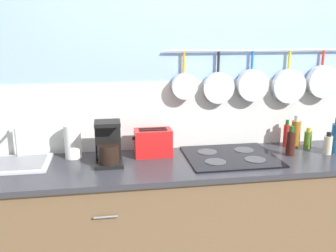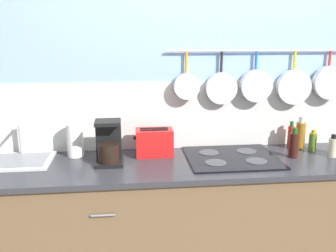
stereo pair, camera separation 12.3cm
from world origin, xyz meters
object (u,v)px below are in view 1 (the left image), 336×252
(bottle_vinegar, at_px, (328,144))
(paper_towel_roll, at_px, (73,141))
(bottle_cooking_wine, at_px, (291,143))
(bottle_sesame_oil, at_px, (296,133))
(toaster, at_px, (153,143))
(bottle_dish_soap, at_px, (286,135))
(coffee_maker, at_px, (108,146))
(bottle_hot_sauce, at_px, (336,137))
(bottle_olive_oil, at_px, (308,139))

(bottle_vinegar, bearing_deg, paper_towel_roll, 173.21)
(bottle_cooking_wine, bearing_deg, bottle_sesame_oil, 54.00)
(toaster, relative_size, bottle_vinegar, 1.71)
(toaster, bearing_deg, bottle_vinegar, -7.51)
(bottle_dish_soap, bearing_deg, coffee_maker, -173.15)
(bottle_cooking_wine, xyz_separation_m, bottle_vinegar, (0.27, -0.01, -0.02))
(coffee_maker, bearing_deg, bottle_vinegar, -1.85)
(bottle_cooking_wine, bearing_deg, bottle_vinegar, -3.05)
(paper_towel_roll, xyz_separation_m, bottle_sesame_oil, (1.63, -0.01, -0.01))
(bottle_dish_soap, height_order, bottle_sesame_oil, bottle_sesame_oil)
(coffee_maker, height_order, toaster, coffee_maker)
(bottle_dish_soap, xyz_separation_m, bottle_hot_sauce, (0.29, -0.19, 0.02))
(paper_towel_roll, bearing_deg, bottle_cooking_wine, -7.47)
(bottle_dish_soap, bearing_deg, bottle_olive_oil, -22.91)
(toaster, xyz_separation_m, bottle_olive_oil, (1.15, -0.01, -0.03))
(paper_towel_roll, relative_size, toaster, 0.86)
(bottle_cooking_wine, height_order, bottle_sesame_oil, bottle_sesame_oil)
(coffee_maker, distance_m, bottle_dish_soap, 1.33)
(bottle_dish_soap, xyz_separation_m, bottle_vinegar, (0.21, -0.21, -0.02))
(bottle_olive_oil, bearing_deg, toaster, 179.37)
(bottle_dish_soap, bearing_deg, toaster, -177.34)
(coffee_maker, relative_size, toaster, 1.05)
(bottle_olive_oil, height_order, bottle_vinegar, bottle_vinegar)
(bottle_olive_oil, xyz_separation_m, bottle_hot_sauce, (0.14, -0.13, 0.04))
(bottle_cooking_wine, height_order, bottle_olive_oil, bottle_cooking_wine)
(coffee_maker, distance_m, bottle_hot_sauce, 1.61)
(paper_towel_roll, distance_m, bottle_olive_oil, 1.70)
(bottle_cooking_wine, distance_m, bottle_dish_soap, 0.20)
(bottle_dish_soap, relative_size, bottle_sesame_oil, 0.85)
(paper_towel_roll, distance_m, bottle_dish_soap, 1.56)
(bottle_hot_sauce, bearing_deg, bottle_cooking_wine, -178.82)
(coffee_maker, relative_size, bottle_vinegar, 1.80)
(bottle_olive_oil, height_order, bottle_hot_sauce, bottle_hot_sauce)
(bottle_sesame_oil, bearing_deg, bottle_olive_oil, -34.95)
(bottle_dish_soap, height_order, bottle_olive_oil, bottle_dish_soap)
(bottle_olive_oil, relative_size, bottle_vinegar, 0.97)
(bottle_cooking_wine, relative_size, bottle_hot_sauce, 0.82)
(bottle_sesame_oil, xyz_separation_m, bottle_hot_sauce, (0.22, -0.18, 0.01))
(bottle_cooking_wine, relative_size, bottle_dish_soap, 1.02)
(coffee_maker, distance_m, bottle_vinegar, 1.53)
(paper_towel_roll, bearing_deg, bottle_vinegar, -6.79)
(bottle_cooking_wine, bearing_deg, bottle_dish_soap, 71.30)
(bottle_sesame_oil, height_order, bottle_hot_sauce, bottle_hot_sauce)
(bottle_vinegar, bearing_deg, toaster, 172.49)
(bottle_sesame_oil, distance_m, bottle_olive_oil, 0.10)
(bottle_vinegar, bearing_deg, coffee_maker, 178.15)
(toaster, relative_size, bottle_cooking_wine, 1.29)
(bottle_cooking_wine, relative_size, bottle_olive_oil, 1.35)
(coffee_maker, relative_size, bottle_sesame_oil, 1.18)
(toaster, relative_size, bottle_olive_oil, 1.75)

